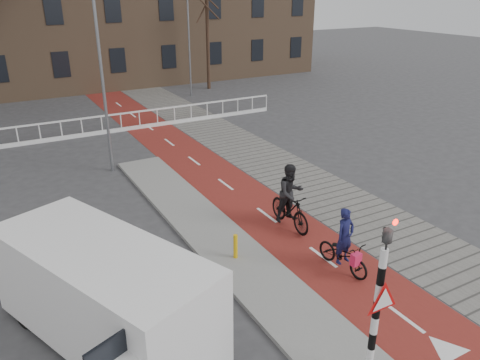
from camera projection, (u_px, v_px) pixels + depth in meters
ground at (326, 314)px, 11.01m from camera, size 120.00×120.00×0.00m
bike_lane at (204, 168)px, 19.74m from camera, size 2.50×60.00×0.01m
sidewalk at (260, 157)px, 21.00m from camera, size 3.00×60.00×0.01m
curb_island at (222, 243)px, 13.90m from camera, size 1.80×16.00×0.12m
traffic_signal at (379, 298)px, 8.34m from camera, size 0.80×0.80×3.68m
bollard at (236, 246)px, 12.93m from camera, size 0.12×0.12×0.71m
cyclist_near at (344, 250)px, 12.50m from camera, size 0.79×1.77×1.81m
cyclist_far at (290, 202)px, 14.63m from camera, size 0.91×1.99×2.12m
van at (104, 292)px, 9.81m from camera, size 3.97×5.70×2.28m
railing at (18, 140)px, 22.35m from camera, size 28.00×0.10×0.99m
tree_right at (208, 37)px, 33.48m from camera, size 0.25×0.25×7.41m
streetlight_near at (102, 72)px, 17.92m from camera, size 0.12×0.12×8.12m
streetlight_right at (189, 41)px, 31.22m from camera, size 0.12×0.12×7.36m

